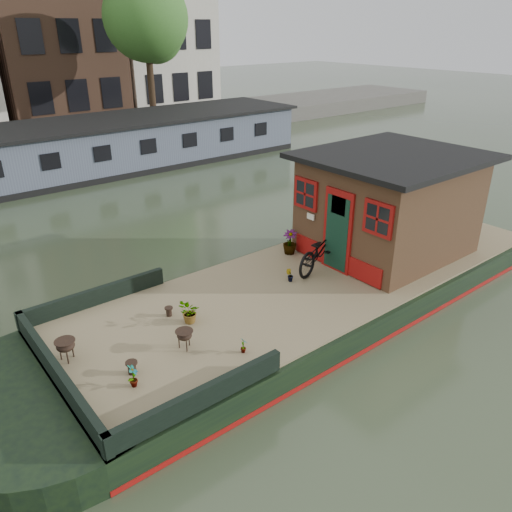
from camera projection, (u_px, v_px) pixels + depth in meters
ground at (320, 300)px, 11.51m from camera, size 120.00×120.00×0.00m
houseboat_hull at (277, 308)px, 10.64m from camera, size 14.01×4.02×0.60m
houseboat_deck at (322, 276)px, 11.25m from camera, size 11.80×3.80×0.05m
bow_bulwark at (108, 352)px, 8.28m from camera, size 3.00×4.00×0.35m
cabin at (389, 203)px, 11.96m from camera, size 4.00×3.50×2.42m
bicycle at (321, 249)px, 11.34m from camera, size 1.94×1.11×0.97m
potted_plant_a at (133, 376)px, 7.67m from camera, size 0.24×0.26×0.41m
potted_plant_b at (290, 275)px, 10.89m from camera, size 0.20×0.20×0.29m
potted_plant_c at (190, 313)px, 9.32m from camera, size 0.53×0.53×0.45m
potted_plant_d at (290, 242)px, 12.15m from camera, size 0.46×0.46×0.60m
potted_plant_e at (243, 345)px, 8.50m from camera, size 0.14×0.18×0.31m
brazier_front at (185, 340)px, 8.60m from camera, size 0.36×0.36×0.36m
brazier_rear at (66, 350)px, 8.29m from camera, size 0.40×0.40×0.39m
bollard_port at (169, 312)px, 9.61m from camera, size 0.16×0.16×0.18m
bollard_stbd at (132, 368)px, 8.01m from camera, size 0.19×0.19×0.22m
far_houseboat at (84, 150)px, 21.01m from camera, size 20.40×4.40×2.11m
quay at (37, 138)px, 25.82m from camera, size 60.00×6.00×0.90m
tree_right at (148, 22)px, 26.01m from camera, size 4.40×4.40×7.40m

